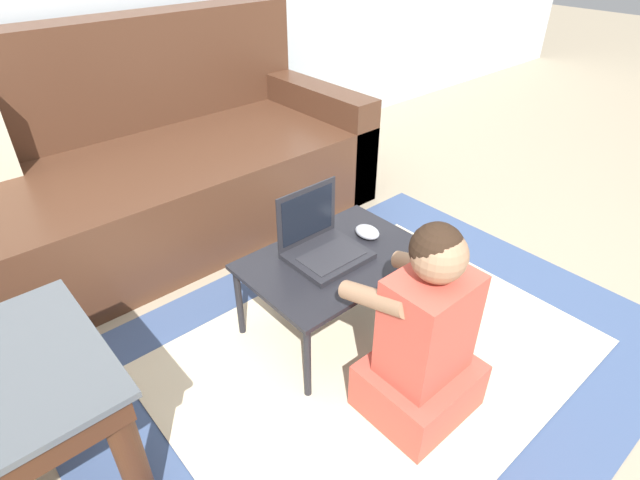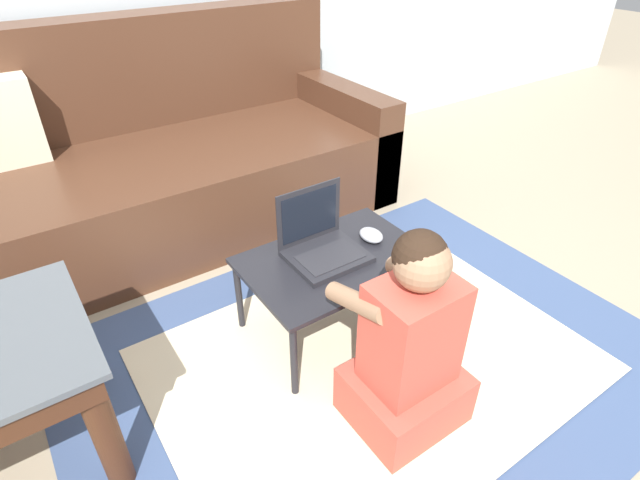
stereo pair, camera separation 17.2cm
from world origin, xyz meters
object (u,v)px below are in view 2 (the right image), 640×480
(laptop, at_px, (323,246))
(laptop_desk, at_px, (335,265))
(computer_mouse, at_px, (371,235))
(couch, at_px, (165,162))
(person_seated, at_px, (410,349))

(laptop, bearing_deg, laptop_desk, -57.52)
(computer_mouse, bearing_deg, couch, 108.93)
(laptop_desk, xyz_separation_m, laptop, (-0.03, 0.04, 0.07))
(couch, distance_m, computer_mouse, 1.17)
(laptop_desk, height_order, laptop, laptop)
(laptop, height_order, computer_mouse, laptop)
(couch, bearing_deg, computer_mouse, -71.07)
(couch, xyz_separation_m, laptop, (0.18, -1.09, 0.05))
(couch, bearing_deg, laptop_desk, -79.79)
(couch, relative_size, laptop, 8.01)
(computer_mouse, distance_m, person_seated, 0.52)
(laptop_desk, bearing_deg, laptop, 122.48)
(computer_mouse, bearing_deg, person_seated, -116.59)
(laptop, distance_m, person_seated, 0.49)
(couch, bearing_deg, person_seated, -84.59)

